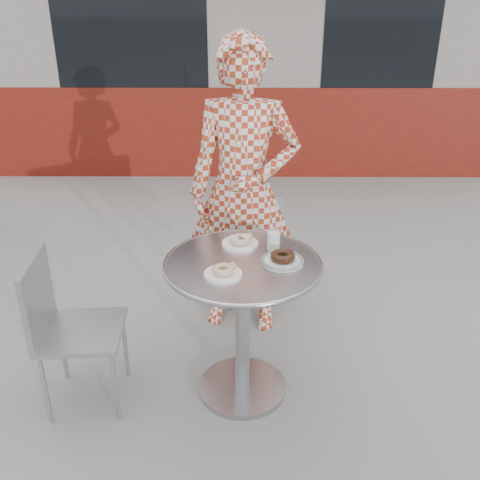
{
  "coord_description": "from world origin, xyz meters",
  "views": [
    {
      "loc": [
        -0.02,
        -2.29,
        2.0
      ],
      "look_at": [
        -0.04,
        0.1,
        0.86
      ],
      "focal_mm": 40.0,
      "sensor_mm": 36.0,
      "label": 1
    }
  ],
  "objects_px": {
    "chair_far": "(246,265)",
    "chair_left": "(84,359)",
    "bistro_table": "(243,296)",
    "milk_cup": "(274,240)",
    "seated_person": "(244,191)",
    "plate_far": "(241,241)",
    "plate_near": "(224,272)",
    "plate_checker": "(283,259)"
  },
  "relations": [
    {
      "from": "bistro_table",
      "to": "plate_near",
      "type": "bearing_deg",
      "value": -124.68
    },
    {
      "from": "plate_near",
      "to": "seated_person",
      "type": "bearing_deg",
      "value": 83.7
    },
    {
      "from": "chair_far",
      "to": "milk_cup",
      "type": "relative_size",
      "value": 7.34
    },
    {
      "from": "bistro_table",
      "to": "chair_left",
      "type": "relative_size",
      "value": 0.95
    },
    {
      "from": "plate_checker",
      "to": "milk_cup",
      "type": "height_order",
      "value": "milk_cup"
    },
    {
      "from": "plate_checker",
      "to": "milk_cup",
      "type": "bearing_deg",
      "value": 104.33
    },
    {
      "from": "bistro_table",
      "to": "milk_cup",
      "type": "height_order",
      "value": "milk_cup"
    },
    {
      "from": "milk_cup",
      "to": "plate_near",
      "type": "bearing_deg",
      "value": -131.9
    },
    {
      "from": "seated_person",
      "to": "plate_far",
      "type": "distance_m",
      "value": 0.51
    },
    {
      "from": "bistro_table",
      "to": "chair_left",
      "type": "xyz_separation_m",
      "value": [
        -0.82,
        -0.07,
        -0.34
      ]
    },
    {
      "from": "chair_far",
      "to": "seated_person",
      "type": "relative_size",
      "value": 0.44
    },
    {
      "from": "seated_person",
      "to": "plate_near",
      "type": "height_order",
      "value": "seated_person"
    },
    {
      "from": "chair_far",
      "to": "milk_cup",
      "type": "xyz_separation_m",
      "value": [
        0.14,
        -0.84,
        0.59
      ]
    },
    {
      "from": "chair_left",
      "to": "plate_near",
      "type": "relative_size",
      "value": 4.73
    },
    {
      "from": "chair_left",
      "to": "plate_far",
      "type": "relative_size",
      "value": 4.45
    },
    {
      "from": "plate_far",
      "to": "plate_checker",
      "type": "bearing_deg",
      "value": -43.47
    },
    {
      "from": "chair_far",
      "to": "plate_far",
      "type": "distance_m",
      "value": 0.97
    },
    {
      "from": "seated_person",
      "to": "plate_far",
      "type": "xyz_separation_m",
      "value": [
        -0.01,
        -0.5,
        -0.09
      ]
    },
    {
      "from": "bistro_table",
      "to": "chair_far",
      "type": "relative_size",
      "value": 0.99
    },
    {
      "from": "bistro_table",
      "to": "seated_person",
      "type": "height_order",
      "value": "seated_person"
    },
    {
      "from": "chair_far",
      "to": "plate_far",
      "type": "bearing_deg",
      "value": 67.6
    },
    {
      "from": "chair_left",
      "to": "plate_checker",
      "type": "relative_size",
      "value": 4.02
    },
    {
      "from": "bistro_table",
      "to": "plate_far",
      "type": "xyz_separation_m",
      "value": [
        -0.01,
        0.19,
        0.21
      ]
    },
    {
      "from": "plate_checker",
      "to": "milk_cup",
      "type": "distance_m",
      "value": 0.15
    },
    {
      "from": "bistro_table",
      "to": "seated_person",
      "type": "relative_size",
      "value": 0.44
    },
    {
      "from": "chair_left",
      "to": "plate_checker",
      "type": "xyz_separation_m",
      "value": [
        1.01,
        0.07,
        0.55
      ]
    },
    {
      "from": "chair_far",
      "to": "plate_checker",
      "type": "height_order",
      "value": "plate_checker"
    },
    {
      "from": "plate_far",
      "to": "milk_cup",
      "type": "xyz_separation_m",
      "value": [
        0.17,
        -0.05,
        0.03
      ]
    },
    {
      "from": "plate_far",
      "to": "plate_checker",
      "type": "height_order",
      "value": "plate_checker"
    },
    {
      "from": "chair_left",
      "to": "plate_checker",
      "type": "height_order",
      "value": "plate_checker"
    },
    {
      "from": "seated_person",
      "to": "plate_checker",
      "type": "xyz_separation_m",
      "value": [
        0.19,
        -0.69,
        -0.09
      ]
    },
    {
      "from": "chair_left",
      "to": "plate_far",
      "type": "xyz_separation_m",
      "value": [
        0.81,
        0.26,
        0.55
      ]
    },
    {
      "from": "seated_person",
      "to": "milk_cup",
      "type": "bearing_deg",
      "value": -67.13
    },
    {
      "from": "plate_checker",
      "to": "milk_cup",
      "type": "relative_size",
      "value": 1.92
    },
    {
      "from": "chair_far",
      "to": "chair_left",
      "type": "relative_size",
      "value": 0.95
    },
    {
      "from": "seated_person",
      "to": "plate_checker",
      "type": "height_order",
      "value": "seated_person"
    },
    {
      "from": "seated_person",
      "to": "milk_cup",
      "type": "distance_m",
      "value": 0.57
    },
    {
      "from": "chair_left",
      "to": "milk_cup",
      "type": "distance_m",
      "value": 1.15
    },
    {
      "from": "plate_near",
      "to": "bistro_table",
      "type": "bearing_deg",
      "value": 55.32
    },
    {
      "from": "bistro_table",
      "to": "chair_left",
      "type": "bearing_deg",
      "value": -175.13
    },
    {
      "from": "seated_person",
      "to": "milk_cup",
      "type": "height_order",
      "value": "seated_person"
    },
    {
      "from": "bistro_table",
      "to": "plate_checker",
      "type": "xyz_separation_m",
      "value": [
        0.19,
        -0.0,
        0.21
      ]
    }
  ]
}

